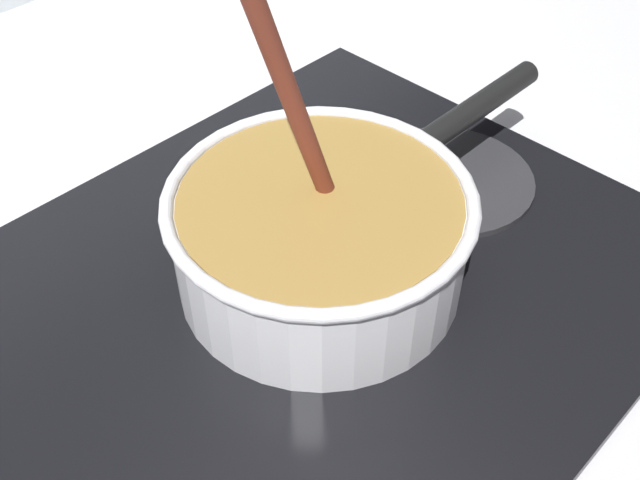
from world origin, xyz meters
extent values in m
cube|color=black|center=(0.11, 0.16, 0.01)|extent=(0.56, 0.48, 0.01)
torus|color=#592D0C|center=(0.11, 0.16, 0.02)|extent=(0.16, 0.16, 0.01)
cylinder|color=#262628|center=(0.28, 0.16, 0.01)|extent=(0.16, 0.16, 0.01)
cylinder|color=silver|center=(0.11, 0.16, 0.05)|extent=(0.22, 0.22, 0.08)
cylinder|color=olive|center=(0.11, 0.16, 0.06)|extent=(0.21, 0.21, 0.08)
torus|color=silver|center=(0.11, 0.16, 0.09)|extent=(0.24, 0.24, 0.01)
cylinder|color=black|center=(0.31, 0.16, 0.08)|extent=(0.17, 0.02, 0.02)
cylinder|color=#EDD88C|center=(0.16, 0.19, 0.08)|extent=(0.03, 0.03, 0.01)
cylinder|color=#E5CC7A|center=(0.11, 0.15, 0.08)|extent=(0.03, 0.03, 0.01)
cylinder|color=#E5CC7A|center=(0.09, 0.08, 0.08)|extent=(0.04, 0.04, 0.01)
cylinder|color=#E5CC7A|center=(0.17, 0.13, 0.08)|extent=(0.03, 0.03, 0.01)
cylinder|color=#E5CC7A|center=(0.04, 0.14, 0.08)|extent=(0.03, 0.03, 0.01)
cylinder|color=#E5CC7A|center=(0.07, 0.18, 0.08)|extent=(0.04, 0.04, 0.01)
cylinder|color=#EDD88C|center=(0.13, 0.11, 0.08)|extent=(0.04, 0.04, 0.01)
cylinder|color=beige|center=(0.13, 0.23, 0.08)|extent=(0.04, 0.04, 0.01)
cylinder|color=maroon|center=(0.08, 0.16, 0.20)|extent=(0.10, 0.02, 0.26)
cube|color=brown|center=(0.13, 0.16, 0.08)|extent=(0.05, 0.03, 0.01)
camera|label=1|loc=(-0.19, -0.14, 0.45)|focal=42.25mm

